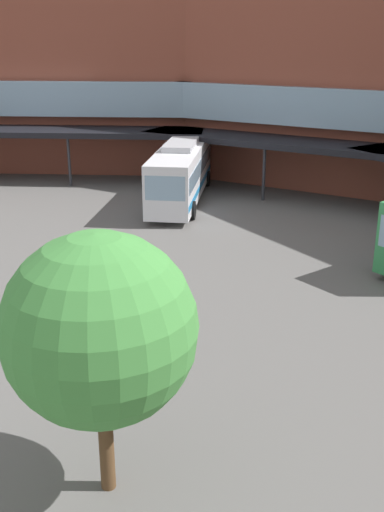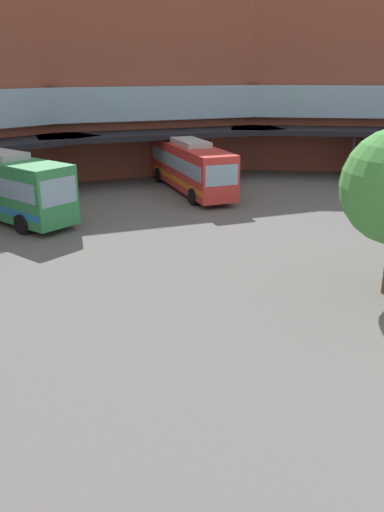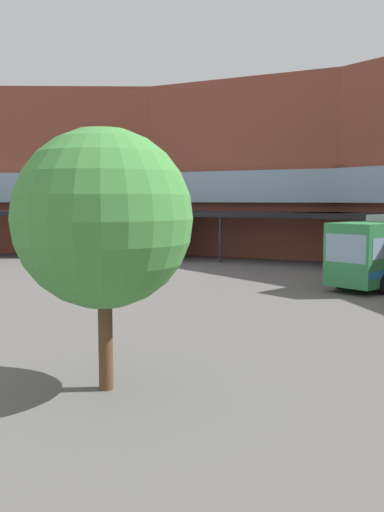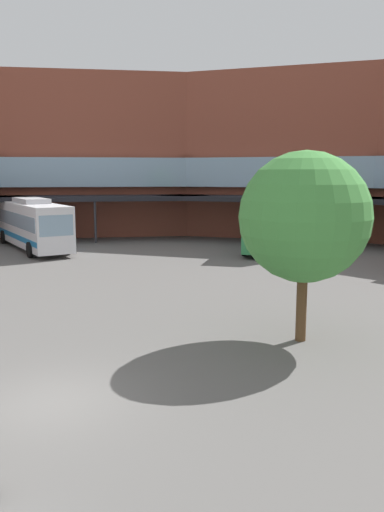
{
  "view_description": "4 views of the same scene",
  "coord_description": "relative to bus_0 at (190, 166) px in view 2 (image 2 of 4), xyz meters",
  "views": [
    {
      "loc": [
        16.66,
        2.11,
        10.43
      ],
      "look_at": [
        -2.51,
        14.54,
        2.07
      ],
      "focal_mm": 42.87,
      "sensor_mm": 36.0,
      "label": 1
    },
    {
      "loc": [
        -13.66,
        -0.33,
        8.46
      ],
      "look_at": [
        0.65,
        13.1,
        1.3
      ],
      "focal_mm": 36.37,
      "sensor_mm": 36.0,
      "label": 2
    },
    {
      "loc": [
        17.01,
        0.66,
        4.75
      ],
      "look_at": [
        0.24,
        13.75,
        2.51
      ],
      "focal_mm": 37.42,
      "sensor_mm": 36.0,
      "label": 3
    },
    {
      "loc": [
        7.26,
        -10.66,
        5.75
      ],
      "look_at": [
        -0.38,
        12.47,
        1.84
      ],
      "focal_mm": 36.36,
      "sensor_mm": 36.0,
      "label": 4
    }
  ],
  "objects": [
    {
      "name": "station_building",
      "position": [
        -13.19,
        -2.04,
        5.16
      ],
      "size": [
        82.69,
        44.4,
        14.55
      ],
      "color": "brown",
      "rests_on": "ground"
    },
    {
      "name": "bus_0",
      "position": [
        0.0,
        0.0,
        0.0
      ],
      "size": [
        7.2,
        11.16,
        3.67
      ],
      "rotation": [
        0.0,
        0.0,
        4.25
      ],
      "color": "red",
      "rests_on": "ground"
    },
    {
      "name": "bus_3",
      "position": [
        -12.69,
        3.26,
        0.13
      ],
      "size": [
        3.52,
        11.0,
        3.94
      ],
      "rotation": [
        0.0,
        0.0,
        4.79
      ],
      "color": "#338C4C",
      "rests_on": "ground"
    }
  ]
}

